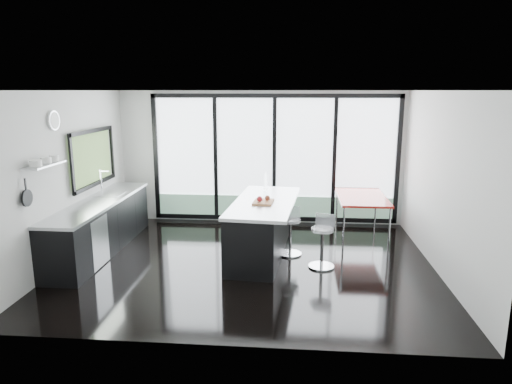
# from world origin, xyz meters

# --- Properties ---
(floor) EXTENTS (6.00, 5.00, 0.00)m
(floor) POSITION_xyz_m (0.00, 0.00, 0.00)
(floor) COLOR black
(floor) RESTS_ON ground
(ceiling) EXTENTS (6.00, 5.00, 0.00)m
(ceiling) POSITION_xyz_m (0.00, 0.00, 2.80)
(ceiling) COLOR white
(ceiling) RESTS_ON wall_back
(wall_back) EXTENTS (6.00, 0.09, 2.80)m
(wall_back) POSITION_xyz_m (0.27, 2.47, 1.27)
(wall_back) COLOR beige
(wall_back) RESTS_ON ground
(wall_front) EXTENTS (6.00, 0.00, 2.80)m
(wall_front) POSITION_xyz_m (0.00, -2.50, 1.40)
(wall_front) COLOR beige
(wall_front) RESTS_ON ground
(wall_left) EXTENTS (0.26, 5.00, 2.80)m
(wall_left) POSITION_xyz_m (-2.97, 0.27, 1.56)
(wall_left) COLOR beige
(wall_left) RESTS_ON ground
(wall_right) EXTENTS (0.00, 5.00, 2.80)m
(wall_right) POSITION_xyz_m (3.00, 0.00, 1.40)
(wall_right) COLOR beige
(wall_right) RESTS_ON ground
(counter_cabinets) EXTENTS (0.69, 3.24, 1.36)m
(counter_cabinets) POSITION_xyz_m (-2.67, 0.40, 0.46)
(counter_cabinets) COLOR black
(counter_cabinets) RESTS_ON floor
(island) EXTENTS (1.20, 2.46, 1.27)m
(island) POSITION_xyz_m (0.16, 0.44, 0.50)
(island) COLOR black
(island) RESTS_ON floor
(bar_stool_near) EXTENTS (0.53, 0.53, 0.66)m
(bar_stool_near) POSITION_xyz_m (1.19, -0.05, 0.33)
(bar_stool_near) COLOR silver
(bar_stool_near) RESTS_ON floor
(bar_stool_far) EXTENTS (0.44, 0.44, 0.65)m
(bar_stool_far) POSITION_xyz_m (0.68, 0.49, 0.32)
(bar_stool_far) COLOR silver
(bar_stool_far) RESTS_ON floor
(red_table) EXTENTS (0.90, 1.57, 0.84)m
(red_table) POSITION_xyz_m (2.02, 1.52, 0.42)
(red_table) COLOR #A41B13
(red_table) RESTS_ON floor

